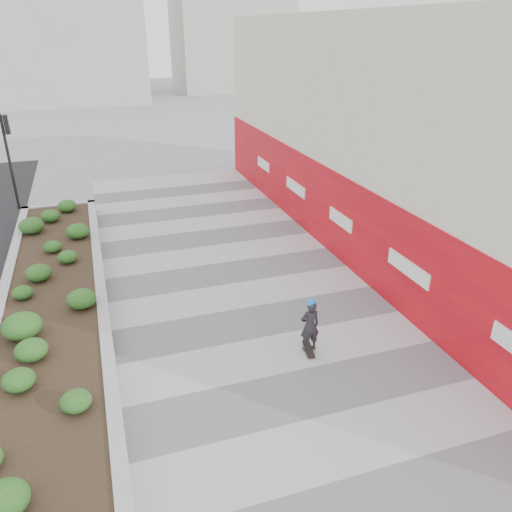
# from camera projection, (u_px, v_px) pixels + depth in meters

# --- Properties ---
(ground) EXTENTS (160.00, 160.00, 0.00)m
(ground) POSITION_uv_depth(u_px,v_px,m) (344.00, 451.00, 9.70)
(ground) COLOR gray
(ground) RESTS_ON ground
(walkway) EXTENTS (8.00, 36.00, 0.01)m
(walkway) POSITION_uv_depth(u_px,v_px,m) (287.00, 362.00, 12.29)
(walkway) COLOR #A8A8AD
(walkway) RESTS_ON ground
(building) EXTENTS (6.04, 24.08, 8.00)m
(building) POSITION_uv_depth(u_px,v_px,m) (409.00, 136.00, 17.79)
(building) COLOR beige
(building) RESTS_ON ground
(planter) EXTENTS (3.00, 18.00, 0.90)m
(planter) POSITION_uv_depth(u_px,v_px,m) (52.00, 305.00, 13.97)
(planter) COLOR #9E9EA0
(planter) RESTS_ON ground
(traffic_signal_near) EXTENTS (0.33, 0.28, 4.20)m
(traffic_signal_near) POSITION_uv_depth(u_px,v_px,m) (9.00, 148.00, 21.54)
(traffic_signal_near) COLOR black
(traffic_signal_near) RESTS_ON ground
(distant_bldg_north_l) EXTENTS (16.00, 12.00, 20.00)m
(distant_bldg_north_l) POSITION_uv_depth(u_px,v_px,m) (58.00, 1.00, 51.46)
(distant_bldg_north_l) COLOR #ADAAA3
(distant_bldg_north_l) RESTS_ON ground
(manhole_cover) EXTENTS (0.44, 0.44, 0.01)m
(manhole_cover) POSITION_uv_depth(u_px,v_px,m) (305.00, 358.00, 12.43)
(manhole_cover) COLOR #595654
(manhole_cover) RESTS_ON ground
(skateboarder) EXTENTS (0.51, 0.75, 1.54)m
(skateboarder) POSITION_uv_depth(u_px,v_px,m) (310.00, 325.00, 12.36)
(skateboarder) COLOR beige
(skateboarder) RESTS_ON ground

